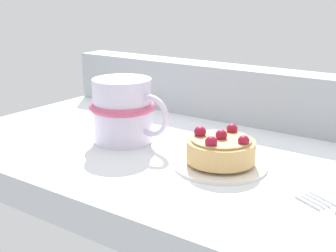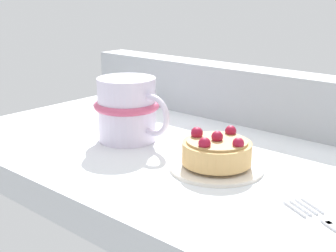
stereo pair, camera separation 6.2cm
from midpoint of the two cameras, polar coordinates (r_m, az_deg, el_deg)
ground_plane at (r=63.10cm, az=2.87°, el=-5.44°), size 80.24×41.01×4.20cm
window_rail_back at (r=75.92cm, az=10.11°, el=3.39°), size 78.64×5.81×9.06cm
dessert_plate at (r=58.14cm, az=3.46°, el=-4.77°), size 11.67×11.67×0.89cm
raspberry_tart at (r=57.43cm, az=3.48°, el=-2.88°), size 8.59×8.59×4.12cm
coffee_mug at (r=67.15cm, az=-8.15°, el=1.92°), size 12.98×9.63×9.31cm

